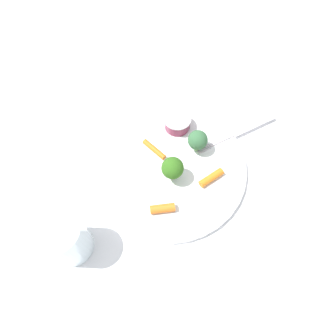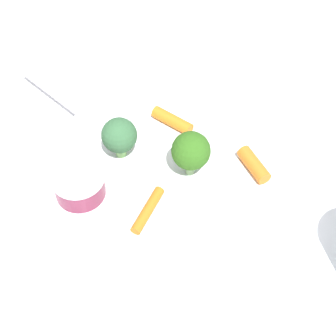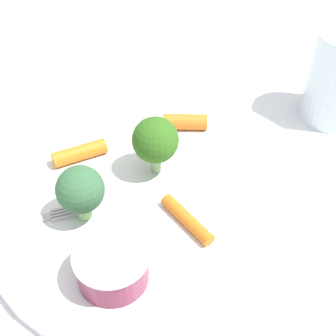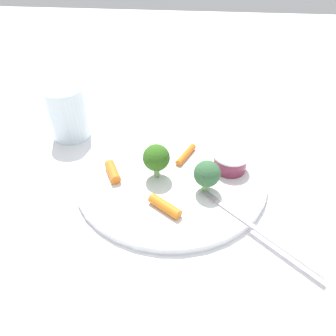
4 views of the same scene
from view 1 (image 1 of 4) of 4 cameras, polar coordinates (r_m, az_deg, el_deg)
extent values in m
plane|color=white|center=(0.61, 0.06, -0.03)|extent=(2.40, 2.40, 0.00)
cylinder|color=white|center=(0.61, 0.06, 0.24)|extent=(0.31, 0.31, 0.01)
cylinder|color=maroon|center=(0.64, 1.78, 8.53)|extent=(0.05, 0.05, 0.03)
cylinder|color=silver|center=(0.63, 1.82, 9.31)|extent=(0.06, 0.06, 0.00)
cylinder|color=#86C46F|center=(0.62, 5.46, 4.10)|extent=(0.01, 0.01, 0.02)
sphere|color=#34603B|center=(0.60, 5.65, 5.30)|extent=(0.04, 0.04, 0.04)
cylinder|color=#83AA70|center=(0.58, 0.83, -1.23)|extent=(0.01, 0.01, 0.02)
sphere|color=#2F601A|center=(0.56, 0.87, 0.00)|extent=(0.04, 0.04, 0.04)
cylinder|color=orange|center=(0.59, 8.10, -2.14)|extent=(0.05, 0.04, 0.01)
cylinder|color=orange|center=(0.62, -2.64, 3.57)|extent=(0.03, 0.06, 0.01)
cylinder|color=orange|center=(0.56, -1.04, -7.68)|extent=(0.04, 0.05, 0.02)
cube|color=#BFB6C0|center=(0.67, 14.05, 6.95)|extent=(0.13, 0.12, 0.00)
cube|color=#BFB6C0|center=(0.62, 7.08, 3.35)|extent=(0.02, 0.02, 0.00)
cube|color=#BFB6C0|center=(0.63, 6.92, 3.59)|extent=(0.02, 0.02, 0.00)
cube|color=#BFB6C0|center=(0.63, 6.76, 3.82)|extent=(0.02, 0.02, 0.00)
cube|color=#BFB6C0|center=(0.63, 6.60, 4.06)|extent=(0.02, 0.02, 0.00)
cylinder|color=silver|center=(0.54, -18.81, -12.63)|extent=(0.07, 0.07, 0.10)
camera|label=2|loc=(0.52, -50.74, 37.52)|focal=54.63mm
camera|label=3|loc=(0.62, -6.16, 39.73)|focal=49.24mm
camera|label=4|loc=(0.47, 54.08, 8.37)|focal=32.45mm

